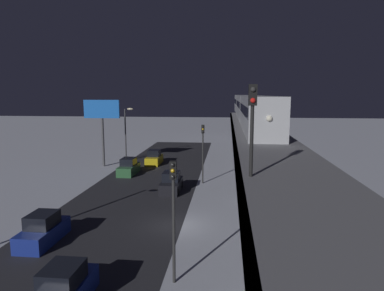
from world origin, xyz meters
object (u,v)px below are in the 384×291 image
object	(u,v)px
sedan_blue	(43,231)
sedan_blue_2	(63,290)
sedan_yellow	(154,158)
sedan_black	(171,184)
rail_signal	(252,114)
subway_train	(248,106)
commercial_billboard	(102,116)
traffic_light_mid	(203,145)
traffic_light_near	(173,204)
sedan_green	(129,168)

from	to	relation	value
sedan_blue	sedan_blue_2	world-z (taller)	same
sedan_yellow	sedan_blue_2	xyz separation A→B (m)	(-2.80, 32.34, 0.00)
sedan_black	rail_signal	bearing A→B (deg)	-69.99
subway_train	commercial_billboard	size ratio (longest dim) A/B	6.23
subway_train	sedan_blue	world-z (taller)	subway_train
sedan_black	sedan_blue	distance (m)	14.24
rail_signal	sedan_black	size ratio (longest dim) A/B	0.94
rail_signal	traffic_light_mid	xyz separation A→B (m)	(3.67, -21.44, -4.59)
subway_train	rail_signal	world-z (taller)	rail_signal
sedan_yellow	traffic_light_near	size ratio (longest dim) A/B	0.64
sedan_blue	subway_train	bearing A→B (deg)	-114.72
sedan_green	traffic_light_near	size ratio (longest dim) A/B	0.67
sedan_black	sedan_blue	size ratio (longest dim) A/B	1.02
sedan_black	traffic_light_near	world-z (taller)	traffic_light_near
rail_signal	commercial_billboard	size ratio (longest dim) A/B	0.45
rail_signal	traffic_light_near	size ratio (longest dim) A/B	0.62
traffic_light_near	rail_signal	bearing A→B (deg)	158.98
sedan_green	sedan_black	bearing A→B (deg)	133.15
traffic_light_near	sedan_blue_2	bearing A→B (deg)	28.40
rail_signal	sedan_green	distance (m)	29.17
subway_train	traffic_light_near	size ratio (longest dim) A/B	8.67
sedan_blue_2	sedan_yellow	bearing A→B (deg)	94.95
sedan_black	sedan_yellow	size ratio (longest dim) A/B	1.03
rail_signal	traffic_light_near	distance (m)	6.04
sedan_blue_2	subway_train	bearing A→B (deg)	75.15
rail_signal	traffic_light_mid	distance (m)	22.24
subway_train	sedan_green	size ratio (longest dim) A/B	12.87
sedan_black	commercial_billboard	bearing A→B (deg)	135.31
sedan_blue	commercial_billboard	distance (m)	24.87
traffic_light_near	sedan_green	bearing A→B (deg)	-68.38
rail_signal	sedan_blue	size ratio (longest dim) A/B	0.96
rail_signal	sedan_blue	bearing A→B (deg)	-22.32
subway_train	sedan_yellow	world-z (taller)	subway_train
traffic_light_mid	sedan_black	bearing A→B (deg)	49.54
rail_signal	traffic_light_mid	size ratio (longest dim) A/B	0.62
sedan_blue	commercial_billboard	size ratio (longest dim) A/B	0.47
sedan_green	traffic_light_near	bearing A→B (deg)	111.62
rail_signal	sedan_yellow	xyz separation A→B (m)	(11.17, -31.21, -7.99)
commercial_billboard	traffic_light_near	bearing A→B (deg)	116.86
subway_train	sedan_blue	xyz separation A→B (m)	(14.88, 32.32, -7.04)
sedan_green	commercial_billboard	size ratio (longest dim) A/B	0.48
traffic_light_mid	subway_train	bearing A→B (deg)	-109.00
commercial_billboard	rail_signal	bearing A→B (deg)	121.32
sedan_black	subway_train	bearing A→B (deg)	66.61
sedan_black	traffic_light_mid	world-z (taller)	traffic_light_mid
sedan_black	sedan_blue_2	bearing A→B (deg)	-95.36
sedan_black	traffic_light_mid	size ratio (longest dim) A/B	0.66
subway_train	traffic_light_near	bearing A→B (deg)	81.25
sedan_black	sedan_blue_2	distance (m)	19.26
subway_train	sedan_green	distance (m)	20.84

